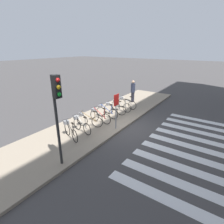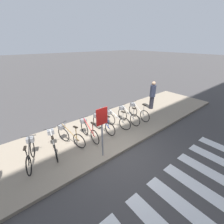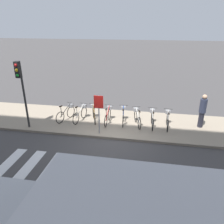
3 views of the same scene
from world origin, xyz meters
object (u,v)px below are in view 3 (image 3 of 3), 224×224
Objects in this scene: parked_bicycle_1 at (81,113)px; parked_bicycle_6 at (152,118)px; parked_bicycle_7 at (168,120)px; parked_bicycle_5 at (137,117)px; parked_bicycle_4 at (123,115)px; parked_bicycle_2 at (94,113)px; sign_post at (99,108)px; pedestrian at (202,110)px; parked_bicycle_0 at (67,112)px; parked_bicycle_3 at (108,115)px; traffic_light at (21,81)px.

parked_bicycle_1 is 3.84m from parked_bicycle_6.
parked_bicycle_5 is at bearing 178.42° from parked_bicycle_7.
parked_bicycle_2 is at bearing 178.64° from parked_bicycle_4.
parked_bicycle_4 is at bearing -1.36° from parked_bicycle_2.
sign_post reaches higher than parked_bicycle_4.
parked_bicycle_7 is 0.79× the size of sign_post.
parked_bicycle_7 is 0.88× the size of pedestrian.
parked_bicycle_4 is 1.00× the size of parked_bicycle_7.
parked_bicycle_2 is (0.70, 0.12, 0.00)m from parked_bicycle_1.
parked_bicycle_1 is at bearing -177.32° from pedestrian.
parked_bicycle_2 is 0.95× the size of parked_bicycle_7.
sign_post reaches higher than pedestrian.
sign_post is (2.13, -1.29, 0.90)m from parked_bicycle_0.
parked_bicycle_0 is 2.31m from parked_bicycle_3.
parked_bicycle_0 is at bearing -179.49° from parked_bicycle_5.
sign_post is at bearing -66.30° from parked_bicycle_2.
parked_bicycle_1 is at bearing 3.03° from parked_bicycle_0.
parked_bicycle_1 is at bearing 179.37° from parked_bicycle_7.
parked_bicycle_6 is at bearing 27.43° from sign_post.
parked_bicycle_5 is (3.86, 0.03, 0.00)m from parked_bicycle_0.
parked_bicycle_4 is 1.00× the size of parked_bicycle_6.
parked_bicycle_7 is 1.79m from pedestrian.
pedestrian reaches higher than parked_bicycle_0.
parked_bicycle_3 is 3.10m from parked_bicycle_7.
parked_bicycle_1 and parked_bicycle_7 have the same top height.
parked_bicycle_1 is 0.98× the size of parked_bicycle_6.
parked_bicycle_2 is 0.43× the size of traffic_light.
pedestrian is (4.78, 0.30, 0.50)m from parked_bicycle_3.
parked_bicycle_1 is 3.42m from traffic_light.
parked_bicycle_2 is at bearing 176.83° from parked_bicycle_5.
sign_post is at bearing -142.58° from parked_bicycle_5.
pedestrian reaches higher than parked_bicycle_4.
parked_bicycle_7 is 0.45× the size of traffic_light.
sign_post is (-3.27, -1.28, 0.90)m from parked_bicycle_7.
parked_bicycle_2 is 3.98m from traffic_light.
traffic_light is at bearing -169.07° from pedestrian.
parked_bicycle_5 is (2.37, -0.13, 0.00)m from parked_bicycle_2.
parked_bicycle_4 is at bearing 17.31° from traffic_light.
parked_bicycle_1 is 2.09m from sign_post.
parked_bicycle_0 is 3.12m from parked_bicycle_4.
parked_bicycle_2 is 3.92m from parked_bicycle_7.
parked_bicycle_1 is 2.32m from parked_bicycle_4.
traffic_light reaches higher than parked_bicycle_3.
parked_bicycle_0 is 2.90m from traffic_light.
parked_bicycle_1 is 4.61m from parked_bicycle_7.
parked_bicycle_1 is at bearing -169.99° from parked_bicycle_2.
parked_bicycle_7 is at bearing -1.58° from parked_bicycle_5.
parked_bicycle_4 is 1.53m from parked_bicycle_6.
parked_bicycle_2 and parked_bicycle_6 have the same top height.
parked_bicycle_7 is at bearing -1.60° from parked_bicycle_6.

